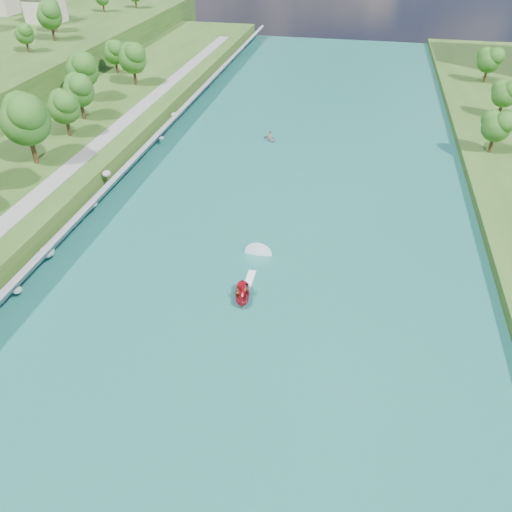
# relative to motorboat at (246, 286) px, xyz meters

# --- Properties ---
(ground) EXTENTS (260.00, 260.00, 0.00)m
(ground) POSITION_rel_motorboat_xyz_m (0.83, -10.51, -0.75)
(ground) COLOR #2D5119
(ground) RESTS_ON ground
(river_water) EXTENTS (55.00, 240.00, 0.10)m
(river_water) POSITION_rel_motorboat_xyz_m (0.83, 9.49, -0.70)
(river_water) COLOR #185C51
(river_water) RESTS_ON ground
(ridge_west) EXTENTS (60.00, 120.00, 9.00)m
(ridge_west) POSITION_rel_motorboat_xyz_m (-81.67, 84.49, 3.75)
(ridge_west) COLOR #2D5119
(ridge_west) RESTS_ON ground
(riprap_bank) EXTENTS (4.55, 236.00, 4.24)m
(riprap_bank) POSITION_rel_motorboat_xyz_m (-25.03, 8.57, 1.06)
(riprap_bank) COLOR slate
(riprap_bank) RESTS_ON ground
(riverside_path) EXTENTS (3.00, 200.00, 0.10)m
(riverside_path) POSITION_rel_motorboat_xyz_m (-31.67, 9.49, 2.80)
(riverside_path) COLOR gray
(riverside_path) RESTS_ON berm_west
(ridge_houses) EXTENTS (29.50, 29.50, 8.40)m
(ridge_houses) POSITION_rel_motorboat_xyz_m (-87.84, 89.49, 12.56)
(ridge_houses) COLOR beige
(ridge_houses) RESTS_ON ridge_west
(trees_ridge) EXTENTS (20.41, 60.92, 10.21)m
(trees_ridge) POSITION_rel_motorboat_xyz_m (-67.27, 85.56, 12.64)
(trees_ridge) COLOR #214813
(trees_ridge) RESTS_ON ridge_west
(motorboat) EXTENTS (3.60, 18.88, 2.02)m
(motorboat) POSITION_rel_motorboat_xyz_m (0.00, 0.00, 0.00)
(motorboat) COLOR #AF0E1D
(motorboat) RESTS_ON river_water
(raft) EXTENTS (3.65, 3.75, 1.70)m
(raft) POSITION_rel_motorboat_xyz_m (-5.41, 43.77, -0.27)
(raft) COLOR #919298
(raft) RESTS_ON river_water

